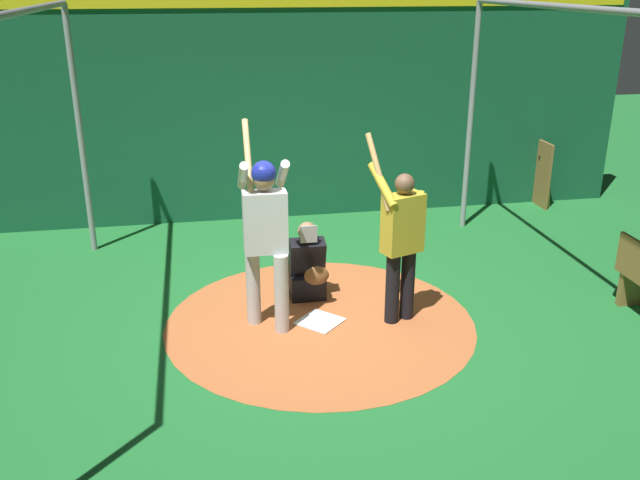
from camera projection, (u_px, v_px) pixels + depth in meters
name	position (u px, v px, depth m)	size (l,w,h in m)	color
ground_plane	(320.00, 322.00, 7.42)	(26.91, 26.91, 0.00)	#1E6B2D
dirt_circle	(320.00, 322.00, 7.42)	(3.32, 3.32, 0.01)	#B76033
home_plate	(320.00, 321.00, 7.42)	(0.42, 0.42, 0.01)	white
batter	(265.00, 228.00, 6.95)	(0.68, 0.49, 2.14)	#B3B3B7
catcher	(308.00, 268.00, 7.88)	(0.58, 0.40, 0.93)	black
visitor	(401.00, 238.00, 7.15)	(0.54, 0.59, 2.01)	black
back_wall	(276.00, 107.00, 10.18)	(0.23, 10.91, 3.34)	#145133
cage_frame	(320.00, 117.00, 6.63)	(5.39, 5.38, 3.23)	gray
bat_rack	(542.00, 175.00, 11.10)	(0.58, 0.19, 1.05)	olive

